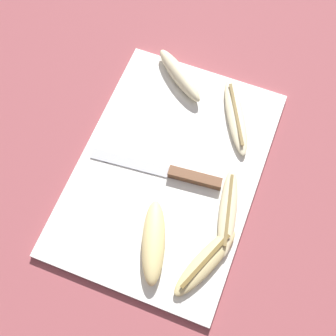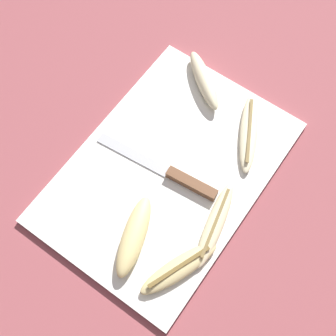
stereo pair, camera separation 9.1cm
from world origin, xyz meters
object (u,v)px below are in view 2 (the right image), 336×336
Objects in this scene: banana_cream_curved at (215,224)px; banana_golden_short at (134,236)px; banana_bright_far at (249,132)px; knife at (178,177)px; banana_spotted_left at (179,268)px; banana_pale_long at (204,80)px.

banana_cream_curved is 0.15m from banana_golden_short.
banana_cream_curved is 0.21m from banana_bright_far.
banana_spotted_left is (-0.14, -0.10, 0.00)m from knife.
banana_pale_long is 0.15m from banana_bright_far.
banana_pale_long is at bearing 27.26° from banana_spotted_left.
banana_golden_short reaches higher than banana_spotted_left.
knife is 0.12m from banana_cream_curved.
knife is 1.63× the size of banana_golden_short.
banana_spotted_left is 0.31m from banana_bright_far.
knife is 1.62× the size of banana_spotted_left.
banana_spotted_left is at bearing -150.29° from knife.
banana_bright_far reaches higher than knife.
knife is 1.48× the size of banana_cream_curved.
banana_bright_far is (0.16, -0.06, 0.00)m from knife.
banana_cream_curved reaches higher than banana_bright_far.
banana_golden_short reaches higher than knife.
banana_spotted_left is 0.11m from banana_cream_curved.
banana_spotted_left and banana_cream_curved have the same top height.
knife is 0.17m from banana_bright_far.
knife is 1.50× the size of banana_bright_far.
knife is at bearing 1.00° from banana_golden_short.
banana_pale_long reaches higher than banana_cream_curved.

